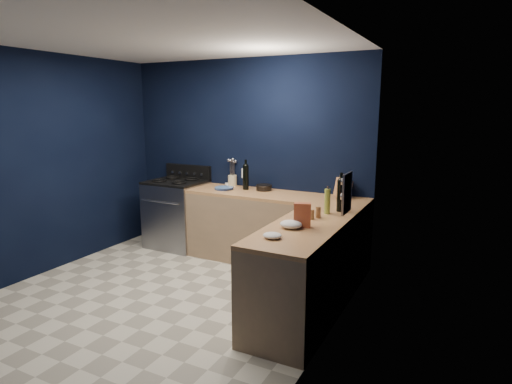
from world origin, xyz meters
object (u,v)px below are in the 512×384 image
Objects in this scene: utensil_crock at (232,180)px; crouton_bag at (302,215)px; gas_range at (177,215)px; knife_block at (343,188)px; plate_stack at (224,188)px.

crouton_bag is at bearing -43.00° from utensil_crock.
gas_range is 6.27× the size of utensil_crock.
utensil_crock is at bearing -169.69° from knife_block.
crouton_bag reaches higher than gas_range.
crouton_bag is at bearing -27.35° from gas_range.
crouton_bag reaches higher than utensil_crock.
knife_block reaches higher than gas_range.
plate_stack is 0.29m from utensil_crock.
gas_range is 3.75× the size of plate_stack.
crouton_bag is (1.60, -1.49, 0.04)m from utensil_crock.
knife_block is at bearing -2.90° from utensil_crock.
plate_stack is 1.56m from knife_block.
knife_block is 1.02× the size of crouton_bag.
crouton_bag is at bearing -37.68° from plate_stack.
utensil_crock reaches higher than plate_stack.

